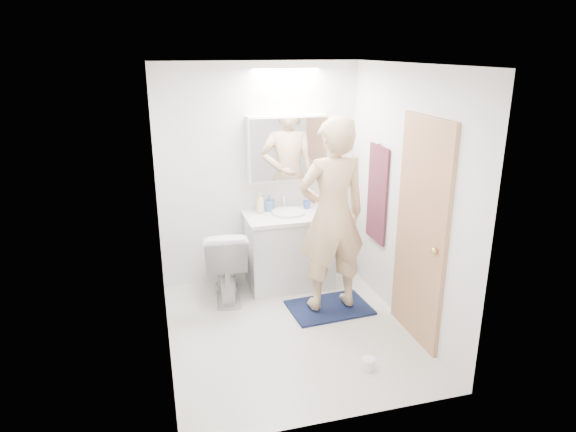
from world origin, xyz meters
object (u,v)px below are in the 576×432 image
object	(u,v)px
vanity_cabinet	(289,252)
soap_bottle_b	(270,203)
medicine_cabinet	(288,148)
toothbrush_cup	(307,205)
toilet_paper_roll	(368,364)
soap_bottle_a	(260,203)
toilet	(225,262)
person	(332,216)

from	to	relation	value
vanity_cabinet	soap_bottle_b	distance (m)	0.58
medicine_cabinet	toothbrush_cup	bearing A→B (deg)	-13.57
soap_bottle_b	toothbrush_cup	xyz separation A→B (m)	(0.42, -0.02, -0.05)
medicine_cabinet	toilet_paper_roll	size ratio (longest dim) A/B	8.00
toothbrush_cup	soap_bottle_a	bearing A→B (deg)	-178.92
soap_bottle_a	soap_bottle_b	size ratio (longest dim) A/B	1.23
toothbrush_cup	toilet_paper_roll	xyz separation A→B (m)	(-0.05, -1.87, -0.81)
toothbrush_cup	toilet_paper_roll	size ratio (longest dim) A/B	0.82
vanity_cabinet	toilet	xyz separation A→B (m)	(-0.72, -0.11, 0.00)
vanity_cabinet	toothbrush_cup	world-z (taller)	toothbrush_cup
toilet_paper_roll	vanity_cabinet	bearing A→B (deg)	96.69
vanity_cabinet	soap_bottle_a	size ratio (longest dim) A/B	4.01
vanity_cabinet	toilet	bearing A→B (deg)	-170.97
vanity_cabinet	soap_bottle_b	bearing A→B (deg)	133.71
medicine_cabinet	toilet_paper_roll	world-z (taller)	medicine_cabinet
toilet	toilet_paper_roll	distance (m)	1.88
vanity_cabinet	toilet	world-z (taller)	toilet
person	toilet_paper_roll	distance (m)	1.42
toilet	vanity_cabinet	bearing A→B (deg)	-165.19
person	soap_bottle_a	size ratio (longest dim) A/B	8.46
medicine_cabinet	toothbrush_cup	size ratio (longest dim) A/B	9.71
toothbrush_cup	toilet	bearing A→B (deg)	-164.19
toilet	soap_bottle_b	xyz separation A→B (m)	(0.55, 0.30, 0.52)
vanity_cabinet	toilet_paper_roll	world-z (taller)	vanity_cabinet
toilet	medicine_cabinet	bearing A→B (deg)	-151.18
toilet	toothbrush_cup	world-z (taller)	toothbrush_cup
vanity_cabinet	soap_bottle_a	xyz separation A→B (m)	(-0.28, 0.15, 0.54)
soap_bottle_a	soap_bottle_b	bearing A→B (deg)	15.07
toilet	person	world-z (taller)	person
medicine_cabinet	soap_bottle_b	world-z (taller)	medicine_cabinet
toilet	toothbrush_cup	bearing A→B (deg)	-158.41
vanity_cabinet	medicine_cabinet	world-z (taller)	medicine_cabinet
medicine_cabinet	soap_bottle_a	xyz separation A→B (m)	(-0.32, -0.06, -0.57)
person	soap_bottle_b	world-z (taller)	person
vanity_cabinet	medicine_cabinet	bearing A→B (deg)	78.99
person	toilet_paper_roll	world-z (taller)	person
person	soap_bottle_b	bearing A→B (deg)	-67.63
toothbrush_cup	toilet_paper_roll	world-z (taller)	toothbrush_cup
toilet	soap_bottle_b	bearing A→B (deg)	-146.07
toilet	person	xyz separation A→B (m)	(0.96, -0.55, 0.61)
person	soap_bottle_b	size ratio (longest dim) A/B	10.43
person	toothbrush_cup	xyz separation A→B (m)	(0.01, 0.82, -0.13)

